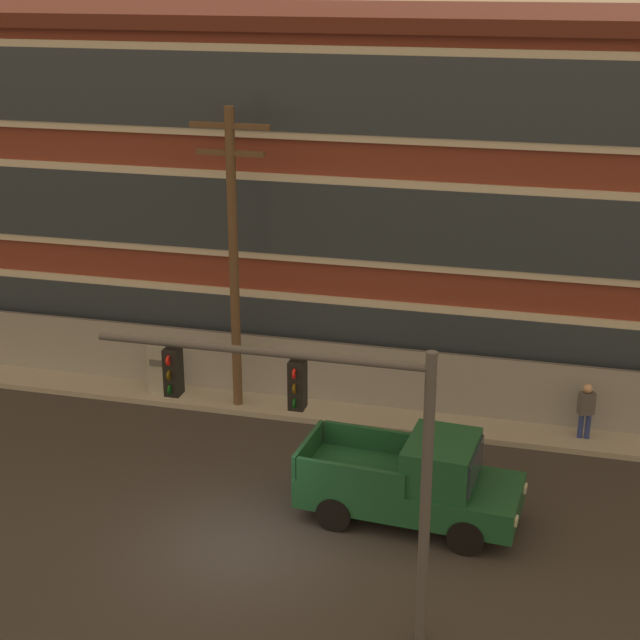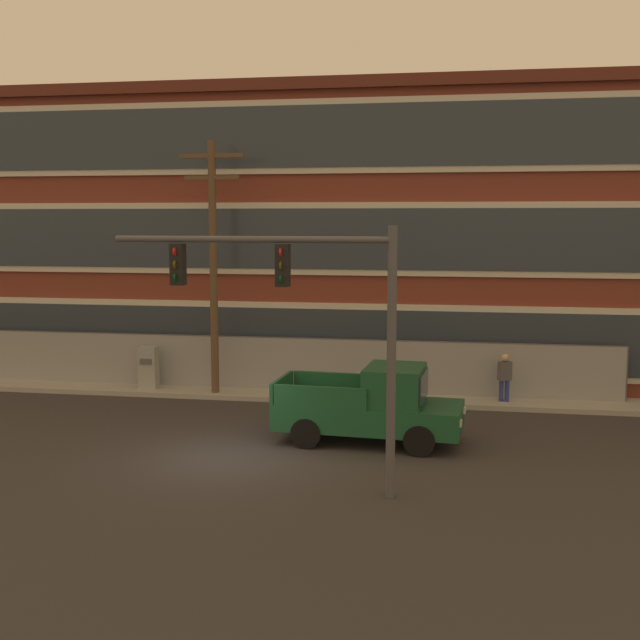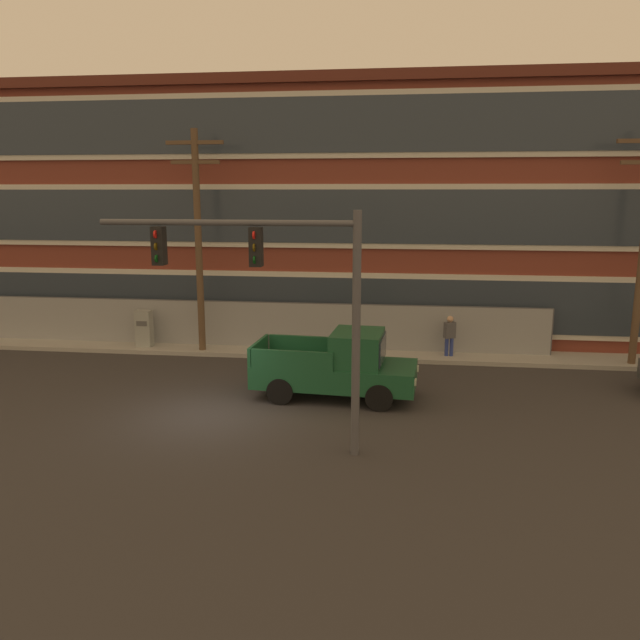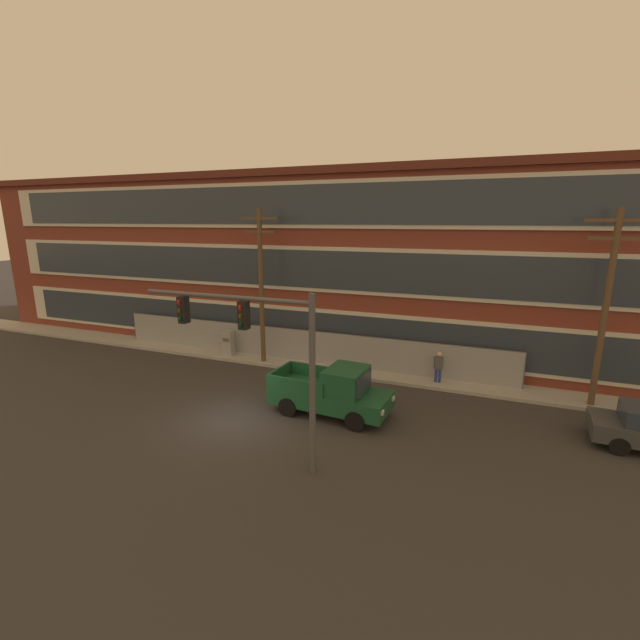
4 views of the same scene
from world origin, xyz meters
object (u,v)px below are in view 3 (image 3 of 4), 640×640
pickup_truck_dark_green (339,367)px  pedestrian_near_cabinet (450,335)px  traffic_signal_mast (278,282)px  utility_pole_near_corner (198,234)px  electrical_cabinet (144,330)px

pickup_truck_dark_green → pedestrian_near_cabinet: 6.10m
traffic_signal_mast → pedestrian_near_cabinet: traffic_signal_mast is taller
pickup_truck_dark_green → utility_pole_near_corner: size_ratio=0.60×
traffic_signal_mast → electrical_cabinet: size_ratio=3.83×
pickup_truck_dark_green → traffic_signal_mast: bearing=-103.9°
traffic_signal_mast → pickup_truck_dark_green: size_ratio=1.21×
pickup_truck_dark_green → electrical_cabinet: 9.57m
utility_pole_near_corner → pedestrian_near_cabinet: size_ratio=5.01×
pickup_truck_dark_green → utility_pole_near_corner: 8.26m
traffic_signal_mast → utility_pole_near_corner: size_ratio=0.73×
utility_pole_near_corner → pedestrian_near_cabinet: bearing=1.6°
electrical_cabinet → pedestrian_near_cabinet: 11.93m
traffic_signal_mast → electrical_cabinet: traffic_signal_mast is taller
traffic_signal_mast → utility_pole_near_corner: 9.98m
utility_pole_near_corner → pedestrian_near_cabinet: 10.17m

